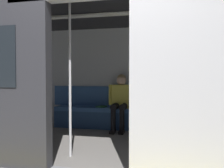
% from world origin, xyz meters
% --- Properties ---
extents(train_car, '(6.40, 2.97, 2.36)m').
position_xyz_m(train_car, '(0.07, -1.31, 1.58)').
color(train_car, silver).
rests_on(train_car, ground_plane).
extents(bench_seat, '(3.15, 0.44, 0.47)m').
position_xyz_m(bench_seat, '(0.00, -2.45, 0.36)').
color(bench_seat, '#38609E').
rests_on(bench_seat, ground_plane).
extents(person_seated, '(0.55, 0.67, 1.19)m').
position_xyz_m(person_seated, '(0.08, -2.40, 0.68)').
color(person_seated, '#D8CC4C').
rests_on(person_seated, ground_plane).
extents(handbag, '(0.26, 0.15, 0.17)m').
position_xyz_m(handbag, '(-0.42, -2.53, 0.55)').
color(handbag, black).
rests_on(handbag, bench_seat).
extents(book, '(0.22, 0.26, 0.03)m').
position_xyz_m(book, '(0.53, -2.47, 0.48)').
color(book, '#33723F').
rests_on(book, bench_seat).
extents(grab_pole_door, '(0.04, 0.04, 2.22)m').
position_xyz_m(grab_pole_door, '(0.44, -0.51, 1.11)').
color(grab_pole_door, silver).
rests_on(grab_pole_door, ground_plane).
extents(grab_pole_far, '(0.04, 0.04, 2.22)m').
position_xyz_m(grab_pole_far, '(-0.44, -0.60, 1.11)').
color(grab_pole_far, silver).
rests_on(grab_pole_far, ground_plane).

